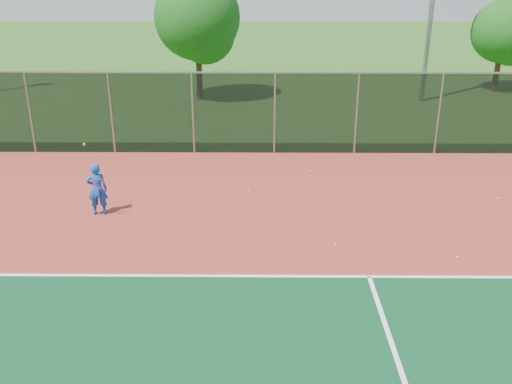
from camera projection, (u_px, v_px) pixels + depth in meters
ground at (288, 363)px, 10.35m from camera, size 120.00×120.00×0.00m
court_apron at (284, 301)px, 12.19m from camera, size 30.00×20.00×0.02m
fence_back at (275, 112)px, 20.84m from camera, size 30.00×0.06×3.03m
tennis_player at (97, 189)px, 16.03m from camera, size 0.60×0.63×2.09m
practice_ball_0 at (458, 257)px, 13.87m from camera, size 0.07×0.07×0.07m
practice_ball_1 at (498, 199)px, 17.25m from camera, size 0.07×0.07×0.07m
practice_ball_4 at (336, 245)px, 14.49m from camera, size 0.07×0.07×0.07m
practice_ball_5 at (249, 191)px, 17.82m from camera, size 0.07×0.07×0.07m
practice_ball_6 at (310, 172)px, 19.42m from camera, size 0.07×0.07×0.07m
tree_back_left at (199, 21)px, 28.00m from camera, size 4.24×4.24×6.23m
tree_back_mid at (505, 34)px, 30.09m from camera, size 3.31×3.31×4.87m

